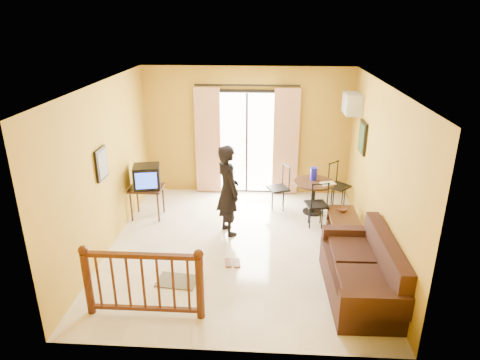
# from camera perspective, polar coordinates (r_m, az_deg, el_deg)

# --- Properties ---
(ground) EXTENTS (5.00, 5.00, 0.00)m
(ground) POSITION_cam_1_polar(r_m,az_deg,el_deg) (7.59, -0.05, -8.80)
(ground) COLOR beige
(ground) RESTS_ON ground
(room_shell) EXTENTS (5.00, 5.00, 5.00)m
(room_shell) POSITION_cam_1_polar(r_m,az_deg,el_deg) (6.89, -0.05, 3.54)
(room_shell) COLOR white
(room_shell) RESTS_ON ground
(balcony_door) EXTENTS (2.25, 0.14, 2.46)m
(balcony_door) POSITION_cam_1_polar(r_m,az_deg,el_deg) (9.36, 0.90, 5.07)
(balcony_door) COLOR black
(balcony_door) RESTS_ON ground
(tv_table) EXTENTS (0.64, 0.53, 0.64)m
(tv_table) POSITION_cam_1_polar(r_m,az_deg,el_deg) (8.59, -12.35, -1.43)
(tv_table) COLOR black
(tv_table) RESTS_ON ground
(television) EXTENTS (0.58, 0.54, 0.45)m
(television) POSITION_cam_1_polar(r_m,az_deg,el_deg) (8.47, -12.31, 0.45)
(television) COLOR black
(television) RESTS_ON tv_table
(picture_left) EXTENTS (0.05, 0.42, 0.52)m
(picture_left) POSITION_cam_1_polar(r_m,az_deg,el_deg) (7.23, -17.98, 2.07)
(picture_left) COLOR black
(picture_left) RESTS_ON room_shell
(dining_table) EXTENTS (0.81, 0.81, 0.68)m
(dining_table) POSITION_cam_1_polar(r_m,az_deg,el_deg) (8.71, 9.80, -1.11)
(dining_table) COLOR black
(dining_table) RESTS_ON ground
(water_jug) EXTENTS (0.14, 0.14, 0.26)m
(water_jug) POSITION_cam_1_polar(r_m,az_deg,el_deg) (8.71, 9.79, 0.84)
(water_jug) COLOR #1413B4
(water_jug) RESTS_ON dining_table
(serving_tray) EXTENTS (0.33, 0.27, 0.02)m
(serving_tray) POSITION_cam_1_polar(r_m,az_deg,el_deg) (8.59, 11.65, -0.44)
(serving_tray) COLOR beige
(serving_tray) RESTS_ON dining_table
(dining_chairs) EXTENTS (1.81, 1.47, 0.95)m
(dining_chairs) POSITION_cam_1_polar(r_m,az_deg,el_deg) (8.88, 9.28, -4.36)
(dining_chairs) COLOR black
(dining_chairs) RESTS_ON ground
(air_conditioner) EXTENTS (0.31, 0.60, 0.40)m
(air_conditioner) POSITION_cam_1_polar(r_m,az_deg,el_deg) (8.82, 14.70, 9.81)
(air_conditioner) COLOR silver
(air_conditioner) RESTS_ON room_shell
(botanical_print) EXTENTS (0.05, 0.50, 0.60)m
(botanical_print) POSITION_cam_1_polar(r_m,az_deg,el_deg) (8.33, 16.00, 5.49)
(botanical_print) COLOR black
(botanical_print) RESTS_ON room_shell
(coffee_table) EXTENTS (0.51, 0.92, 0.41)m
(coffee_table) POSITION_cam_1_polar(r_m,az_deg,el_deg) (8.02, 13.57, -5.49)
(coffee_table) COLOR black
(coffee_table) RESTS_ON ground
(bowl) EXTENTS (0.23, 0.23, 0.06)m
(bowl) POSITION_cam_1_polar(r_m,az_deg,el_deg) (8.11, 13.46, -3.86)
(bowl) COLOR brown
(bowl) RESTS_ON coffee_table
(sofa) EXTENTS (0.92, 1.92, 0.91)m
(sofa) POSITION_cam_1_polar(r_m,az_deg,el_deg) (6.49, 16.20, -11.95)
(sofa) COLOR black
(sofa) RESTS_ON ground
(standing_person) EXTENTS (0.65, 0.73, 1.69)m
(standing_person) POSITION_cam_1_polar(r_m,az_deg,el_deg) (7.68, -1.62, -1.37)
(standing_person) COLOR black
(standing_person) RESTS_ON ground
(stair_balustrade) EXTENTS (1.63, 0.13, 1.04)m
(stair_balustrade) POSITION_cam_1_polar(r_m,az_deg,el_deg) (5.88, -12.83, -12.78)
(stair_balustrade) COLOR #471E0F
(stair_balustrade) RESTS_ON ground
(doormat) EXTENTS (0.64, 0.46, 0.02)m
(doormat) POSITION_cam_1_polar(r_m,az_deg,el_deg) (6.75, -8.40, -13.17)
(doormat) COLOR #5E5A4B
(doormat) RESTS_ON ground
(sandals) EXTENTS (0.27, 0.26, 0.03)m
(sandals) POSITION_cam_1_polar(r_m,az_deg,el_deg) (7.09, -0.97, -11.00)
(sandals) COLOR brown
(sandals) RESTS_ON ground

